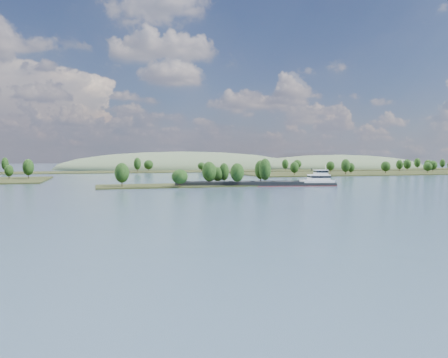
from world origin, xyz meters
name	(u,v)px	position (x,y,z in m)	size (l,w,h in m)	color
ground	(226,195)	(0.00, 120.00, 0.00)	(1800.00, 1800.00, 0.00)	#3B5565
tree_island	(206,178)	(6.56, 178.38, 3.99)	(100.00, 32.70, 15.09)	black
right_bank	(407,172)	(232.44, 299.69, 1.01)	(320.00, 90.00, 14.68)	black
back_shoreline	(155,171)	(8.03, 399.70, 0.70)	(900.00, 60.00, 15.37)	black
hill_east	(337,168)	(260.00, 470.00, 0.00)	(260.00, 140.00, 36.00)	#46583D
hill_west	(186,169)	(60.00, 500.00, 0.00)	(320.00, 160.00, 44.00)	#46583D
cargo_barge	(267,183)	(37.38, 168.97, 1.45)	(85.20, 26.75, 11.48)	black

